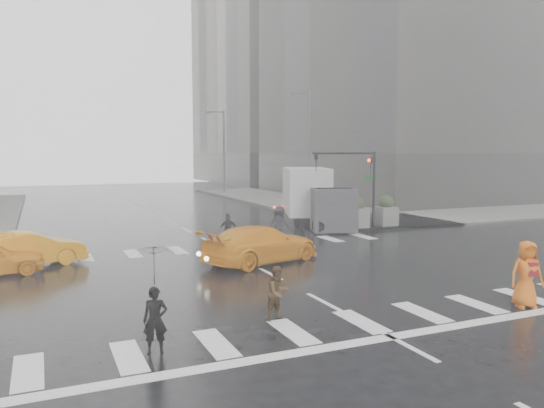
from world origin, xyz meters
name	(u,v)px	position (x,y,z in m)	size (l,w,h in m)	color
ground	(270,274)	(0.00, 0.00, 0.00)	(120.00, 120.00, 0.00)	black
sidewalk_ne	(404,206)	(19.50, 17.50, 0.07)	(35.00, 35.00, 0.15)	slate
building_ne	(426,7)	(29.00, 27.00, 19.21)	(26.05, 26.05, 42.00)	gray
building_ne_far	(298,74)	(29.00, 56.00, 16.27)	(26.05, 26.05, 36.00)	#A8A292
road_markings	(270,274)	(0.00, 0.00, 0.01)	(18.00, 48.00, 0.01)	silver
traffic_signal_pole	(359,174)	(9.01, 8.01, 3.22)	(4.45, 0.42, 4.50)	black
street_lamp_near	(307,146)	(10.87, 18.00, 4.95)	(2.15, 0.22, 9.00)	#59595B
street_lamp_far	(223,148)	(10.87, 38.00, 4.95)	(2.15, 0.22, 9.00)	#59595B
planter_west	(326,215)	(7.00, 8.20, 0.98)	(1.10, 1.10, 1.80)	slate
planter_mid	(357,213)	(9.00, 8.20, 0.98)	(1.10, 1.10, 1.80)	slate
planter_east	(386,211)	(11.00, 8.20, 0.98)	(1.10, 1.10, 1.80)	slate
pedestrian_black	(154,279)	(-5.40, -6.02, 1.67)	(1.16, 1.18, 2.43)	black
pedestrian_brown	(278,293)	(-1.94, -4.96, 0.73)	(0.71, 0.55, 1.45)	#442F18
pedestrian_orange	(527,274)	(5.07, -6.80, 0.97)	(1.11, 0.92, 1.94)	orange
pedestrian_far_a	(228,230)	(0.51, 6.17, 0.78)	(0.91, 0.56, 1.55)	black
pedestrian_far_b	(279,223)	(3.37, 6.60, 0.89)	(1.14, 0.63, 1.77)	black
taxi_mid	(29,249)	(-8.12, 4.98, 0.69)	(1.46, 4.17, 1.38)	orange
taxi_rear	(261,244)	(0.47, 2.00, 0.76)	(2.12, 4.60, 1.51)	orange
box_truck	(313,196)	(7.24, 10.23, 1.87)	(2.48, 6.60, 3.51)	silver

